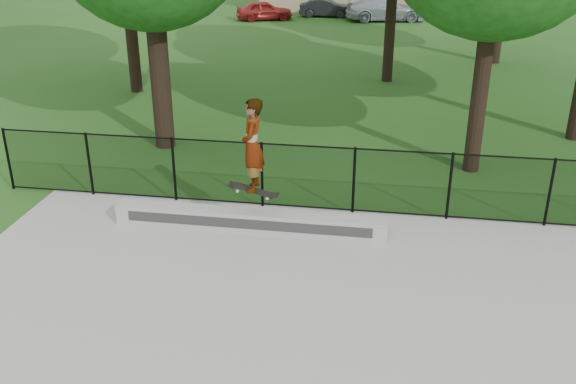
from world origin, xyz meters
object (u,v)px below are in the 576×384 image
car_b (326,8)px  skater_airborne (252,147)px  grind_ledge (249,221)px  car_c (385,9)px  car_a (264,10)px

car_b → skater_airborne: skater_airborne is taller
grind_ledge → car_c: (2.08, 27.90, 0.39)m
car_a → car_c: 7.13m
car_b → car_c: car_c is taller
grind_ledge → car_a: (-5.00, 27.01, 0.29)m
grind_ledge → car_b: 28.89m
car_a → skater_airborne: size_ratio=1.62×
car_a → car_c: car_c is taller
grind_ledge → car_c: size_ratio=1.32×
car_b → car_c: size_ratio=0.69×
car_b → car_c: 3.72m
grind_ledge → car_c: bearing=85.7°
car_a → skater_airborne: bearing=169.8°
car_b → skater_airborne: size_ratio=1.44×
car_b → car_c: bearing=-108.7°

